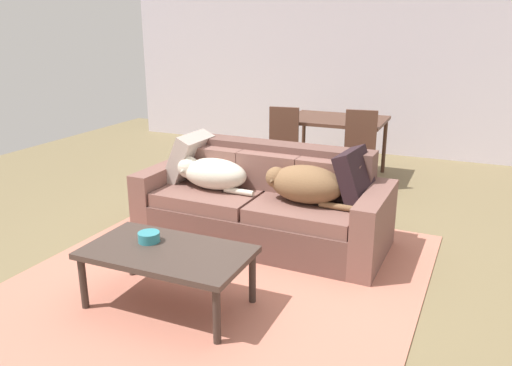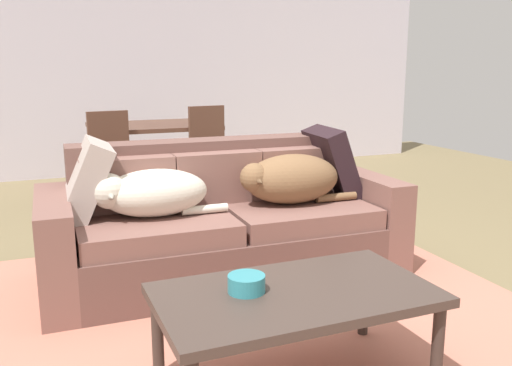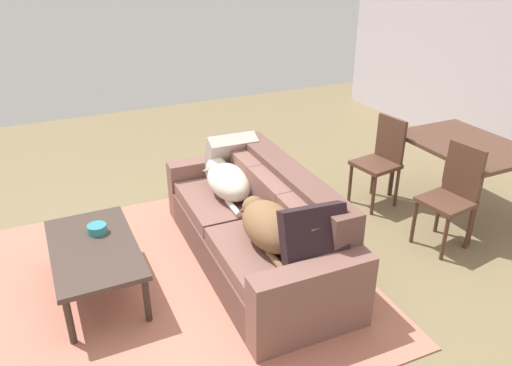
% 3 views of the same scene
% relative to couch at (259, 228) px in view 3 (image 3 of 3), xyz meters
% --- Properties ---
extents(ground_plane, '(10.00, 10.00, 0.00)m').
position_rel_couch_xyz_m(ground_plane, '(0.18, -0.27, -0.32)').
color(ground_plane, olive).
extents(area_rug, '(3.02, 3.26, 0.01)m').
position_rel_couch_xyz_m(area_rug, '(-0.00, -0.88, -0.32)').
color(area_rug, '#C0745F').
rests_on(area_rug, ground).
extents(couch, '(2.23, 0.97, 0.84)m').
position_rel_couch_xyz_m(couch, '(0.00, 0.00, 0.00)').
color(couch, brown).
rests_on(couch, ground).
extents(dog_on_left_cushion, '(0.78, 0.37, 0.28)m').
position_rel_couch_xyz_m(dog_on_left_cushion, '(-0.47, -0.10, 0.27)').
color(dog_on_left_cushion, beige).
rests_on(dog_on_left_cushion, couch).
extents(dog_on_right_cushion, '(0.78, 0.39, 0.32)m').
position_rel_couch_xyz_m(dog_on_right_cushion, '(0.42, -0.12, 0.29)').
color(dog_on_right_cushion, brown).
rests_on(dog_on_right_cushion, couch).
extents(throw_pillow_by_left_arm, '(0.35, 0.48, 0.49)m').
position_rel_couch_xyz_m(throw_pillow_by_left_arm, '(-0.81, 0.08, 0.34)').
color(throw_pillow_by_left_arm, '#B4A399').
rests_on(throw_pillow_by_left_arm, couch).
extents(throw_pillow_by_right_arm, '(0.33, 0.50, 0.49)m').
position_rel_couch_xyz_m(throw_pillow_by_right_arm, '(0.82, 0.04, 0.34)').
color(throw_pillow_by_right_arm, black).
rests_on(throw_pillow_by_right_arm, couch).
extents(coffee_table, '(1.13, 0.63, 0.43)m').
position_rel_couch_xyz_m(coffee_table, '(-0.15, -1.34, 0.06)').
color(coffee_table, '#43342D').
rests_on(coffee_table, ground).
extents(bowl_on_coffee_table, '(0.15, 0.15, 0.07)m').
position_rel_couch_xyz_m(bowl_on_coffee_table, '(-0.34, -1.28, 0.14)').
color(bowl_on_coffee_table, teal).
rests_on(bowl_on_coffee_table, coffee_table).
extents(dining_table, '(1.21, 0.90, 0.75)m').
position_rel_couch_xyz_m(dining_table, '(0.05, 2.25, 0.35)').
color(dining_table, '#543427').
rests_on(dining_table, ground).
extents(dining_chair_near_left, '(0.45, 0.45, 0.93)m').
position_rel_couch_xyz_m(dining_chair_near_left, '(-0.44, 1.62, 0.20)').
color(dining_chair_near_left, '#543427').
rests_on(dining_chair_near_left, ground).
extents(dining_chair_near_right, '(0.45, 0.45, 0.95)m').
position_rel_couch_xyz_m(dining_chair_near_right, '(0.48, 1.68, 0.20)').
color(dining_chair_near_right, '#543427').
rests_on(dining_chair_near_right, ground).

